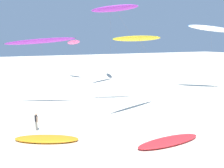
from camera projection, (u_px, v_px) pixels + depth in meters
The scene contains 8 objects.
flying_kite_2 at pixel (211, 28), 43.83m from camera, with size 7.11×7.82×11.57m.
flying_kite_3 at pixel (139, 38), 28.69m from camera, with size 8.37×10.09×9.17m.
flying_kite_4 at pixel (115, 8), 32.57m from camera, with size 6.44×11.17×13.22m.
flying_kite_5 at pixel (40, 41), 32.50m from camera, with size 8.47×4.49×9.12m.
flying_kite_7 at pixel (73, 42), 57.80m from camera, with size 4.60×10.55×8.95m.
grounded_kite_1 at pixel (47, 139), 22.16m from camera, with size 5.66×4.27×0.36m.
grounded_kite_2 at pixel (169, 141), 21.65m from camera, with size 6.25×1.93×0.36m.
person_near_left at pixel (36, 121), 24.65m from camera, with size 0.25×0.50×1.69m.
Camera 1 is at (-11.55, 0.39, 8.42)m, focal length 41.79 mm.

